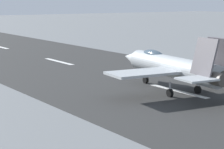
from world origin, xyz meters
TOP-DOWN VIEW (x-y plane):
  - ground_plane at (0.00, 0.00)m, footprint 400.00×400.00m
  - runway_strip at (-0.02, 0.00)m, footprint 240.00×26.00m
  - fighter_jet at (0.76, 0.63)m, footprint 17.84×14.67m
  - crew_person at (10.87, -8.05)m, footprint 0.67×0.40m

SIDE VIEW (x-z plane):
  - ground_plane at x=0.00m, z-range 0.00..0.00m
  - runway_strip at x=-0.02m, z-range 0.00..0.02m
  - crew_person at x=10.87m, z-range 0.00..1.61m
  - fighter_jet at x=0.76m, z-range -0.36..5.34m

